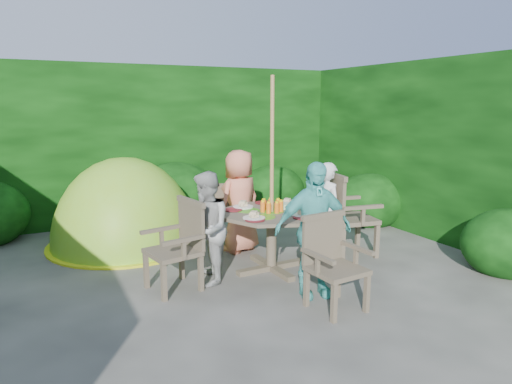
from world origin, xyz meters
name	(u,v)px	position (x,y,z in m)	size (l,w,h in m)	color
ground	(217,306)	(0.00, 0.00, 0.00)	(60.00, 60.00, 0.00)	#43413C
hedge_enclosure	(173,160)	(0.00, 1.33, 1.25)	(9.00, 9.00, 2.50)	black
patio_table	(272,221)	(0.93, 0.62, 0.59)	(1.25, 1.25, 0.83)	#483E2F
parasol_pole	(272,176)	(0.92, 0.62, 1.10)	(0.04, 0.04, 2.20)	olive
garden_chair_right	(345,213)	(2.01, 0.69, 0.54)	(0.63, 0.69, 1.01)	#483E2F
garden_chair_left	(179,244)	(-0.18, 0.58, 0.48)	(0.57, 0.61, 0.89)	#483E2F
garden_chair_back	(229,212)	(0.86, 1.73, 0.45)	(0.55, 0.50, 0.84)	#483E2F
garden_chair_front	(332,261)	(0.97, -0.48, 0.45)	(0.55, 0.50, 0.85)	#483E2F
child_right	(328,211)	(1.72, 0.66, 0.60)	(0.44, 0.29, 1.21)	silver
child_left	(207,228)	(0.12, 0.59, 0.60)	(0.59, 0.46, 1.21)	#A9AAA4
child_back	(240,201)	(0.89, 1.42, 0.66)	(0.65, 0.42, 1.33)	#DF7B5C
child_front	(313,230)	(0.96, -0.18, 0.68)	(0.79, 0.33, 1.35)	#54C4BD
dome_tent	(127,243)	(-0.38, 2.39, 0.00)	(2.37, 2.37, 2.39)	#8AC025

